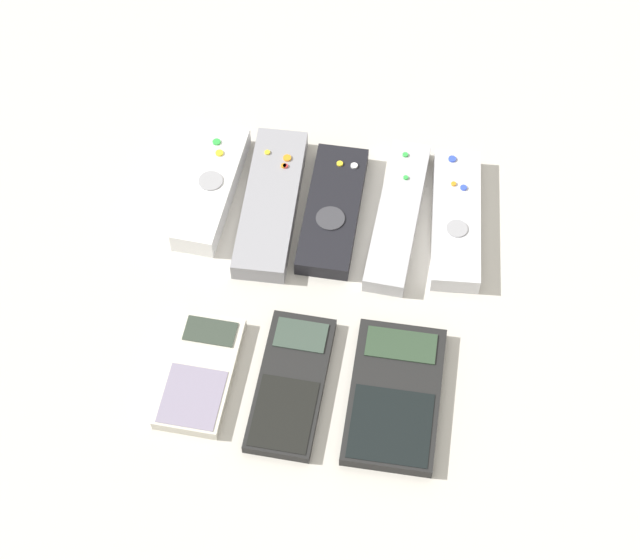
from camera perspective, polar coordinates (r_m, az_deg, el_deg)
ground_plane at (r=1.09m, az=-0.14°, el=-1.26°), size 3.00×3.00×0.00m
remote_0 at (r=1.16m, az=-5.80°, el=4.90°), size 0.06×0.16×0.03m
remote_1 at (r=1.15m, az=-2.63°, el=4.13°), size 0.06×0.19×0.02m
remote_2 at (r=1.14m, az=0.91°, el=3.72°), size 0.06×0.16×0.02m
remote_3 at (r=1.14m, az=4.17°, el=3.45°), size 0.05×0.19×0.02m
remote_4 at (r=1.14m, az=7.27°, el=3.25°), size 0.06×0.18×0.02m
calculator_0 at (r=1.05m, az=-6.40°, el=-4.93°), size 0.07×0.13×0.01m
calculator_1 at (r=1.04m, az=-1.56°, el=-5.55°), size 0.07×0.15×0.01m
calculator_2 at (r=1.03m, az=4.01°, el=-6.15°), size 0.09×0.15×0.01m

